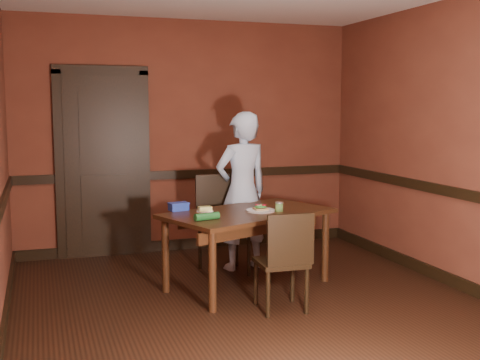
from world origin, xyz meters
TOP-DOWN VIEW (x-y plane):
  - floor at (0.00, 0.00)m, footprint 4.00×4.50m
  - wall_back at (0.00, 2.25)m, footprint 4.00×0.02m
  - wall_front at (0.00, -2.25)m, footprint 4.00×0.02m
  - wall_right at (2.00, 0.00)m, footprint 0.02×4.50m
  - dado_back at (0.00, 2.23)m, footprint 4.00×0.03m
  - dado_right at (1.99, 0.00)m, footprint 0.03×4.50m
  - baseboard_back at (0.00, 2.23)m, footprint 4.00×0.03m
  - baseboard_left at (-1.99, 0.00)m, footprint 0.03×4.50m
  - baseboard_right at (1.99, 0.00)m, footprint 0.03×4.50m
  - door at (-1.00, 2.22)m, footprint 1.05×0.07m
  - dining_table at (0.15, 0.56)m, footprint 1.75×1.37m
  - chair_far at (0.08, 1.10)m, footprint 0.47×0.47m
  - chair_near at (0.20, -0.14)m, footprint 0.41×0.41m
  - person at (0.31, 1.20)m, footprint 0.67×0.51m
  - sandwich_plate at (0.26, 0.52)m, footprint 0.27×0.27m
  - sauce_jar at (0.43, 0.47)m, footprint 0.08×0.08m
  - cheese_saucer at (-0.24, 0.67)m, footprint 0.16×0.16m
  - food_tub at (-0.45, 0.82)m, footprint 0.20×0.15m
  - wrapped_veg at (-0.33, 0.27)m, footprint 0.24×0.12m

SIDE VIEW (x-z plane):
  - floor at x=0.00m, z-range -0.01..0.01m
  - baseboard_back at x=0.00m, z-range 0.00..0.12m
  - baseboard_left at x=-1.99m, z-range 0.00..0.12m
  - baseboard_right at x=1.99m, z-range 0.00..0.12m
  - dining_table at x=0.15m, z-range 0.00..0.72m
  - chair_near at x=0.20m, z-range 0.00..0.84m
  - chair_far at x=0.08m, z-range 0.00..1.00m
  - sandwich_plate at x=0.26m, z-range 0.71..0.77m
  - cheese_saucer at x=-0.24m, z-range 0.72..0.77m
  - wrapped_veg at x=-0.33m, z-range 0.72..0.79m
  - food_tub at x=-0.45m, z-range 0.72..0.80m
  - sauce_jar at x=0.43m, z-range 0.72..0.81m
  - person at x=0.31m, z-range 0.00..1.65m
  - dado_back at x=0.00m, z-range 0.85..0.95m
  - dado_right at x=1.99m, z-range 0.85..0.95m
  - door at x=-1.00m, z-range -0.01..2.19m
  - wall_back at x=0.00m, z-range 0.00..2.70m
  - wall_front at x=0.00m, z-range 0.00..2.70m
  - wall_right at x=2.00m, z-range 0.00..2.70m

